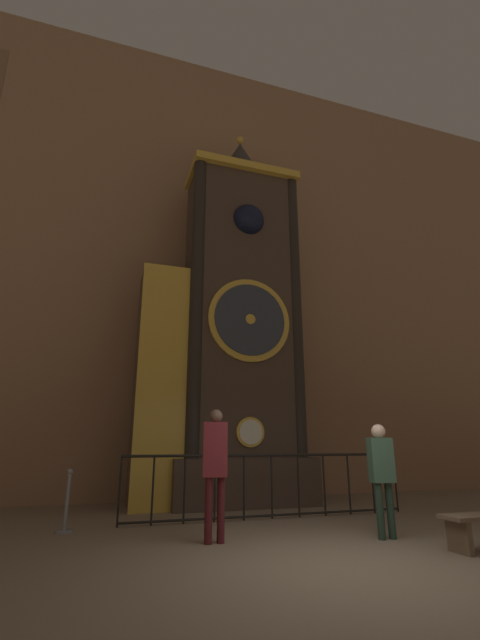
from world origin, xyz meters
TOP-DOWN VIEW (x-y plane):
  - ground_plane at (0.00, 0.00)m, footprint 28.00×28.00m
  - cathedral_back_wall at (-0.09, 6.63)m, footprint 24.00×0.32m
  - clock_tower at (0.08, 5.19)m, footprint 4.18×1.85m
  - railing_fence at (0.38, 3.29)m, footprint 5.57×0.05m
  - visitor_near at (-1.17, 1.62)m, footprint 0.39×0.32m
  - visitor_far at (1.28, 1.12)m, footprint 0.38×0.29m
  - stanchion_post at (-3.19, 3.11)m, footprint 0.28×0.28m

SIDE VIEW (x-z plane):
  - ground_plane at x=0.00m, z-range 0.00..0.00m
  - stanchion_post at x=-3.19m, z-range -0.17..0.77m
  - railing_fence at x=0.38m, z-range 0.06..1.20m
  - visitor_far at x=1.28m, z-range 0.16..1.78m
  - visitor_near at x=-1.17m, z-range 0.18..2.00m
  - clock_tower at x=0.08m, z-range -0.83..9.08m
  - cathedral_back_wall at x=-0.09m, z-range -0.01..13.48m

